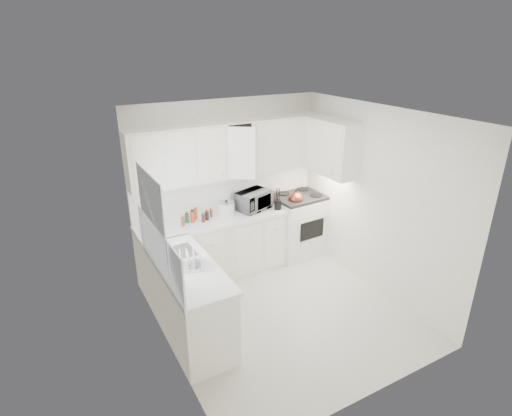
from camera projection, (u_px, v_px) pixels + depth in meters
floor at (281, 312)px, 5.46m from camera, size 3.20×3.20×0.00m
ceiling at (287, 115)px, 4.47m from camera, size 3.20×3.20×0.00m
wall_back at (228, 185)px, 6.26m from camera, size 3.00×0.00×3.00m
wall_front at (380, 288)px, 3.67m from camera, size 3.00×0.00×3.00m
wall_left at (163, 252)px, 4.29m from camera, size 0.00×3.20×3.20m
wall_right at (376, 202)px, 5.64m from camera, size 0.00×3.20×3.20m
window_blinds at (153, 218)px, 4.49m from camera, size 0.06×0.96×1.06m
lower_cabinets_back at (214, 249)px, 6.17m from camera, size 2.22×0.60×0.90m
lower_cabinets_left at (189, 302)px, 4.91m from camera, size 0.60×1.60×0.90m
countertop_back at (213, 220)px, 5.98m from camera, size 2.24×0.64×0.05m
countertop_left at (187, 267)px, 4.74m from camera, size 0.64×1.62×0.05m
backsplash_back at (228, 190)px, 6.28m from camera, size 2.98×0.02×0.55m
backsplash_left at (159, 250)px, 4.49m from camera, size 0.02×1.60×0.55m
upper_cabinets_back at (232, 176)px, 6.05m from camera, size 3.00×0.33×0.80m
upper_cabinets_right at (330, 174)px, 6.15m from camera, size 0.33×0.90×0.80m
sink at (176, 244)px, 4.97m from camera, size 0.42×0.38×0.30m
stove at (298, 216)px, 6.78m from camera, size 0.90×0.75×1.32m
tea_kettle at (296, 198)px, 6.41m from camera, size 0.36×0.33×0.27m
frying_pan at (303, 194)px, 6.87m from camera, size 0.41×0.54×0.04m
microwave at (254, 198)px, 6.23m from camera, size 0.58×0.44×0.35m
rice_cooker at (226, 208)px, 6.04m from camera, size 0.28×0.28×0.24m
paper_towel at (228, 201)px, 6.26m from camera, size 0.12×0.12×0.27m
utensil_crock at (278, 198)px, 6.23m from camera, size 0.15×0.15×0.36m
dish_rack at (190, 259)px, 4.65m from camera, size 0.44×0.38×0.21m
spice_left_0 at (179, 217)px, 5.84m from camera, size 0.06×0.06×0.13m
spice_left_1 at (187, 219)px, 5.80m from camera, size 0.06×0.06×0.13m
spice_left_2 at (189, 215)px, 5.91m from camera, size 0.06×0.06×0.13m
spice_left_3 at (197, 217)px, 5.87m from camera, size 0.06×0.06×0.13m
spice_left_4 at (199, 213)px, 5.98m from camera, size 0.06×0.06×0.13m
spice_left_5 at (206, 215)px, 5.94m from camera, size 0.06×0.06×0.13m
spice_left_6 at (209, 211)px, 6.04m from camera, size 0.06×0.06×0.13m
sauce_right_0 at (265, 197)px, 6.50m from camera, size 0.06×0.06×0.19m
sauce_right_1 at (270, 198)px, 6.48m from camera, size 0.06×0.06×0.19m
sauce_right_2 at (271, 196)px, 6.55m from camera, size 0.06×0.06×0.19m
sauce_right_3 at (276, 197)px, 6.53m from camera, size 0.06×0.06×0.19m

